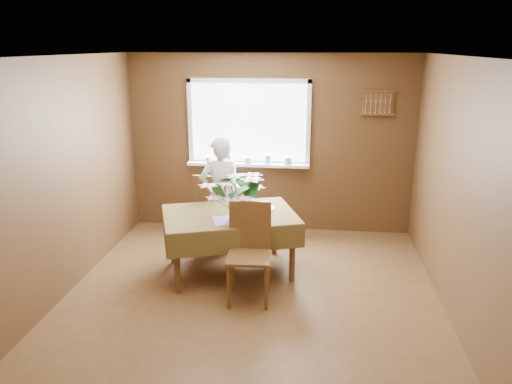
# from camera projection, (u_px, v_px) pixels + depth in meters

# --- Properties ---
(floor) EXTENTS (4.50, 4.50, 0.00)m
(floor) POSITION_uv_depth(u_px,v_px,m) (250.00, 302.00, 5.24)
(floor) COLOR #51351B
(floor) RESTS_ON ground
(ceiling) EXTENTS (4.50, 4.50, 0.00)m
(ceiling) POSITION_uv_depth(u_px,v_px,m) (249.00, 56.00, 4.53)
(ceiling) COLOR white
(ceiling) RESTS_ON wall_back
(wall_back) EXTENTS (4.00, 0.00, 4.00)m
(wall_back) POSITION_uv_depth(u_px,v_px,m) (270.00, 144.00, 7.03)
(wall_back) COLOR brown
(wall_back) RESTS_ON floor
(wall_front) EXTENTS (4.00, 0.00, 4.00)m
(wall_front) POSITION_uv_depth(u_px,v_px,m) (196.00, 301.00, 2.74)
(wall_front) COLOR brown
(wall_front) RESTS_ON floor
(wall_left) EXTENTS (0.00, 4.50, 4.50)m
(wall_left) POSITION_uv_depth(u_px,v_px,m) (56.00, 182.00, 5.11)
(wall_left) COLOR brown
(wall_left) RESTS_ON floor
(wall_right) EXTENTS (0.00, 4.50, 4.50)m
(wall_right) POSITION_uv_depth(u_px,v_px,m) (461.00, 195.00, 4.66)
(wall_right) COLOR brown
(wall_right) RESTS_ON floor
(window_assembly) EXTENTS (1.72, 0.20, 1.22)m
(window_assembly) POSITION_uv_depth(u_px,v_px,m) (249.00, 137.00, 6.98)
(window_assembly) COLOR white
(window_assembly) RESTS_ON wall_back
(spoon_rack) EXTENTS (0.44, 0.05, 0.33)m
(spoon_rack) POSITION_uv_depth(u_px,v_px,m) (378.00, 103.00, 6.66)
(spoon_rack) COLOR brown
(spoon_rack) RESTS_ON wall_back
(dining_table) EXTENTS (1.76, 1.46, 0.74)m
(dining_table) POSITION_uv_depth(u_px,v_px,m) (230.00, 221.00, 5.77)
(dining_table) COLOR brown
(dining_table) RESTS_ON floor
(chair_far) EXTENTS (0.45, 0.45, 1.01)m
(chair_far) POSITION_uv_depth(u_px,v_px,m) (212.00, 208.00, 6.54)
(chair_far) COLOR brown
(chair_far) RESTS_ON floor
(chair_near) EXTENTS (0.46, 0.46, 1.04)m
(chair_near) POSITION_uv_depth(u_px,v_px,m) (249.00, 248.00, 5.22)
(chair_near) COLOR brown
(chair_near) RESTS_ON floor
(seated_woman) EXTENTS (0.66, 0.57, 1.51)m
(seated_woman) POSITION_uv_depth(u_px,v_px,m) (221.00, 195.00, 6.39)
(seated_woman) COLOR white
(seated_woman) RESTS_ON floor
(flower_bouquet) EXTENTS (0.58, 0.58, 0.50)m
(flower_bouquet) POSITION_uv_depth(u_px,v_px,m) (234.00, 191.00, 5.47)
(flower_bouquet) COLOR white
(flower_bouquet) RESTS_ON dining_table
(side_plate) EXTENTS (0.30, 0.30, 0.01)m
(side_plate) POSITION_uv_depth(u_px,v_px,m) (265.00, 208.00, 5.91)
(side_plate) COLOR white
(side_plate) RESTS_ON dining_table
(table_knife) EXTENTS (0.04, 0.21, 0.00)m
(table_knife) POSITION_uv_depth(u_px,v_px,m) (242.00, 218.00, 5.59)
(table_knife) COLOR silver
(table_knife) RESTS_ON dining_table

